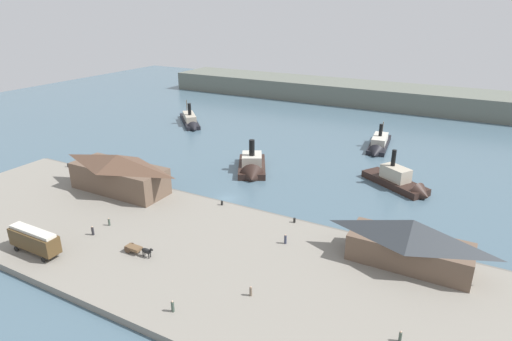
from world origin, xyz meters
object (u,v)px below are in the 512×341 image
Objects in this scene: ferry_shed_customs_shed at (119,173)px; ferry_mid_harbor at (191,121)px; ferry_outer_harbor at (401,183)px; pedestrian_at_waters_edge at (173,307)px; mooring_post_west at (294,220)px; pedestrian_walking_east at (93,231)px; horse_cart at (138,249)px; pedestrian_near_east_shed at (251,291)px; pedestrian_near_cart at (109,222)px; street_tram at (34,239)px; ferry_near_quay at (378,145)px; mooring_post_center_west at (68,165)px; pedestrian_by_tram at (285,239)px; ferry_moored_west at (252,168)px; pedestrian_near_west_shed at (400,337)px; ferry_shed_east_terminal at (410,242)px; mooring_post_center_east at (222,203)px.

ferry_shed_customs_shed reaches higher than ferry_mid_harbor.
ferry_mid_harbor is 79.04m from ferry_outer_harbor.
ferry_shed_customs_shed is at bearing 143.59° from pedestrian_at_waters_edge.
pedestrian_walking_east is at bearing -144.18° from mooring_post_west.
pedestrian_near_east_shed is (21.35, -0.61, -0.22)m from horse_cart.
pedestrian_at_waters_edge is (35.36, -26.08, -3.41)m from ferry_shed_customs_shed.
pedestrian_near_cart is 0.97× the size of pedestrian_near_east_shed.
street_tram is 92.21m from ferry_near_quay.
ferry_mid_harbor is at bearing 89.88° from mooring_post_center_west.
ferry_outer_harbor is (18.12, 59.27, -0.51)m from pedestrian_at_waters_edge.
horse_cart is 0.32× the size of ferry_outer_harbor.
pedestrian_near_east_shed is 15.17m from pedestrian_by_tram.
mooring_post_west is 29.60m from ferry_moored_west.
ferry_moored_west is (-20.80, 21.05, -0.26)m from mooring_post_west.
pedestrian_at_waters_edge is (-7.49, -7.86, 0.08)m from pedestrian_near_east_shed.
pedestrian_at_waters_edge is 29.06m from pedestrian_near_west_shed.
pedestrian_near_west_shed reaches higher than pedestrian_near_cart.
pedestrian_walking_east is 82.89m from ferry_near_quay.
ferry_shed_east_terminal reaches higher than ferry_moored_west.
pedestrian_near_cart is 0.86× the size of pedestrian_walking_east.
pedestrian_near_west_shed is at bearing -42.82° from mooring_post_west.
mooring_post_center_west is 51.03m from ferry_mid_harbor.
ferry_moored_west is (-22.50, 28.76, -0.62)m from pedestrian_by_tram.
pedestrian_walking_east is 0.09× the size of ferry_mid_harbor.
pedestrian_near_cart is (-50.88, -13.41, -3.24)m from ferry_shed_east_terminal.
pedestrian_near_east_shed is (-17.88, -18.79, -3.22)m from ferry_shed_east_terminal.
pedestrian_near_cart is 0.99× the size of pedestrian_near_west_shed.
ferry_shed_east_terminal is 3.30× the size of horse_cart.
street_tram is 5.53× the size of pedestrian_walking_east.
pedestrian_near_cart is 0.07× the size of ferry_near_quay.
ferry_mid_harbor is at bearing 111.97° from ferry_shed_customs_shed.
ferry_near_quay is at bearing 89.31° from pedestrian_by_tram.
ferry_shed_customs_shed is 26.20m from street_tram.
pedestrian_near_cart is at bearing 74.67° from street_tram.
mooring_post_west is at bearing 102.39° from pedestrian_by_tram.
ferry_outer_harbor is (-9.56, 50.40, -0.42)m from pedestrian_near_west_shed.
mooring_post_west is (-3.33, 22.80, -0.26)m from pedestrian_near_east_shed.
mooring_post_center_east is at bearing 10.57° from ferry_shed_customs_shed.
street_tram reaches higher than pedestrian_near_east_shed.
ferry_shed_east_terminal is 10.50× the size of pedestrian_by_tram.
pedestrian_walking_east reaches higher than mooring_post_center_east.
ferry_moored_west is (-4.81, 21.24, -0.26)m from mooring_post_center_east.
ferry_mid_harbor is (-43.86, 73.05, -0.92)m from horse_cart.
pedestrian_near_west_shed is at bearing -28.66° from mooring_post_center_east.
horse_cart is 6.30× the size of mooring_post_center_east.
street_tram is at bearing -119.91° from mooring_post_center_east.
pedestrian_near_west_shed is 0.09× the size of ferry_moored_west.
pedestrian_near_east_shed is at bearing -48.48° from ferry_mid_harbor.
pedestrian_near_east_shed is at bearing -2.54° from pedestrian_walking_east.
mooring_post_west is at bearing -39.42° from ferry_mid_harbor.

